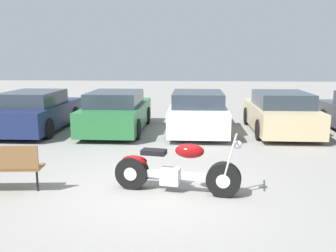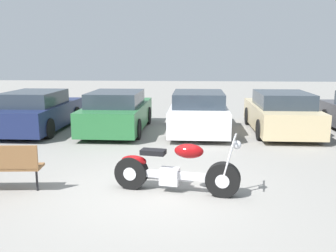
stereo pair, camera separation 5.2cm
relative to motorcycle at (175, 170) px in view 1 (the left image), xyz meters
name	(u,v)px [view 1 (the left image)]	position (x,y,z in m)	size (l,w,h in m)	color
ground_plane	(154,192)	(-0.37, -0.04, -0.40)	(60.00, 60.00, 0.00)	gray
motorcycle	(175,170)	(0.00, 0.00, 0.00)	(2.29, 0.84, 1.08)	black
parked_car_navy	(36,112)	(-4.78, 5.35, 0.21)	(1.84, 4.10, 1.31)	#19234C
parked_car_green	(117,112)	(-2.15, 5.46, 0.21)	(1.84, 4.10, 1.31)	#286B38
parked_car_white	(197,113)	(0.47, 5.54, 0.21)	(1.84, 4.10, 1.31)	white
parked_car_champagne	(280,113)	(3.10, 5.61, 0.21)	(1.84, 4.10, 1.31)	#C6B284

